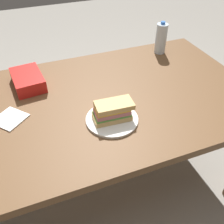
{
  "coord_description": "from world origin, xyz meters",
  "views": [
    {
      "loc": [
        -0.32,
        -0.99,
        1.5
      ],
      "look_at": [
        -0.01,
        -0.18,
        0.77
      ],
      "focal_mm": 40.52,
      "sensor_mm": 36.0,
      "label": 1
    }
  ],
  "objects_px": {
    "sandwich": "(113,111)",
    "water_bottle_tall": "(161,38)",
    "chip_bag": "(28,80)",
    "paper_plate": "(112,119)",
    "dining_table": "(101,111)"
  },
  "relations": [
    {
      "from": "sandwich",
      "to": "water_bottle_tall",
      "type": "xyz_separation_m",
      "value": [
        0.54,
        0.52,
        0.04
      ]
    },
    {
      "from": "chip_bag",
      "to": "paper_plate",
      "type": "bearing_deg",
      "value": -148.8
    },
    {
      "from": "dining_table",
      "to": "chip_bag",
      "type": "distance_m",
      "value": 0.43
    },
    {
      "from": "paper_plate",
      "to": "chip_bag",
      "type": "relative_size",
      "value": 1.06
    },
    {
      "from": "dining_table",
      "to": "water_bottle_tall",
      "type": "xyz_separation_m",
      "value": [
        0.53,
        0.34,
        0.18
      ]
    },
    {
      "from": "paper_plate",
      "to": "dining_table",
      "type": "bearing_deg",
      "value": 87.74
    },
    {
      "from": "chip_bag",
      "to": "water_bottle_tall",
      "type": "bearing_deg",
      "value": -89.54
    },
    {
      "from": "paper_plate",
      "to": "water_bottle_tall",
      "type": "height_order",
      "value": "water_bottle_tall"
    },
    {
      "from": "water_bottle_tall",
      "to": "sandwich",
      "type": "bearing_deg",
      "value": -135.9
    },
    {
      "from": "dining_table",
      "to": "paper_plate",
      "type": "bearing_deg",
      "value": -92.26
    },
    {
      "from": "sandwich",
      "to": "chip_bag",
      "type": "distance_m",
      "value": 0.54
    },
    {
      "from": "sandwich",
      "to": "dining_table",
      "type": "bearing_deg",
      "value": 88.97
    },
    {
      "from": "dining_table",
      "to": "chip_bag",
      "type": "relative_size",
      "value": 7.1
    },
    {
      "from": "sandwich",
      "to": "chip_bag",
      "type": "height_order",
      "value": "sandwich"
    },
    {
      "from": "chip_bag",
      "to": "dining_table",
      "type": "bearing_deg",
      "value": -133.12
    }
  ]
}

